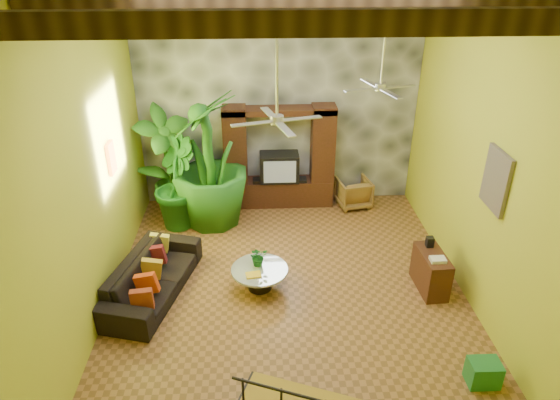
{
  "coord_description": "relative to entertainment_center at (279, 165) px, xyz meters",
  "views": [
    {
      "loc": [
        -0.49,
        -6.94,
        5.41
      ],
      "look_at": [
        -0.13,
        0.2,
        1.64
      ],
      "focal_mm": 32.0,
      "sensor_mm": 36.0,
      "label": 1
    }
  ],
  "objects": [
    {
      "name": "ground",
      "position": [
        0.0,
        -3.14,
        -0.97
      ],
      "size": [
        7.0,
        7.0,
        0.0
      ],
      "primitive_type": "plane",
      "color": "brown",
      "rests_on": "ground"
    },
    {
      "name": "back_wall",
      "position": [
        0.0,
        0.36,
        1.53
      ],
      "size": [
        6.0,
        0.02,
        5.0
      ],
      "primitive_type": "cube",
      "color": "gold",
      "rests_on": "ground"
    },
    {
      "name": "left_wall",
      "position": [
        -3.0,
        -3.14,
        1.53
      ],
      "size": [
        0.02,
        7.0,
        5.0
      ],
      "primitive_type": "cube",
      "color": "gold",
      "rests_on": "ground"
    },
    {
      "name": "right_wall",
      "position": [
        3.0,
        -3.14,
        1.53
      ],
      "size": [
        0.02,
        7.0,
        5.0
      ],
      "primitive_type": "cube",
      "color": "gold",
      "rests_on": "ground"
    },
    {
      "name": "stone_accent_wall",
      "position": [
        0.0,
        0.3,
        1.53
      ],
      "size": [
        5.98,
        0.1,
        4.98
      ],
      "primitive_type": "cube",
      "color": "#3F4348",
      "rests_on": "ground"
    },
    {
      "name": "entertainment_center",
      "position": [
        0.0,
        0.0,
        0.0
      ],
      "size": [
        2.4,
        0.55,
        2.3
      ],
      "color": "#321D0E",
      "rests_on": "ground"
    },
    {
      "name": "ceiling_fan_front",
      "position": [
        -0.2,
        -3.54,
        2.44
      ],
      "size": [
        1.28,
        1.28,
        1.86
      ],
      "color": "#BABAC0",
      "rests_on": "ceiling"
    },
    {
      "name": "ceiling_fan_back",
      "position": [
        1.6,
        -1.94,
        2.44
      ],
      "size": [
        1.28,
        1.28,
        1.86
      ],
      "color": "#BABAC0",
      "rests_on": "ceiling"
    },
    {
      "name": "wall_art_mask",
      "position": [
        -2.96,
        -2.14,
        1.13
      ],
      "size": [
        0.06,
        0.32,
        0.55
      ],
      "primitive_type": "cube",
      "color": "#BE8E16",
      "rests_on": "left_wall"
    },
    {
      "name": "wall_art_painting",
      "position": [
        2.96,
        -3.74,
        1.33
      ],
      "size": [
        0.06,
        0.7,
        0.9
      ],
      "primitive_type": "cube",
      "color": "navy",
      "rests_on": "right_wall"
    },
    {
      "name": "sofa",
      "position": [
        -2.3,
        -3.14,
        -0.63
      ],
      "size": [
        1.48,
        2.49,
        0.68
      ],
      "primitive_type": "imported",
      "rotation": [
        0.0,
        0.0,
        1.31
      ],
      "color": "black",
      "rests_on": "ground"
    },
    {
      "name": "wicker_armchair",
      "position": [
        1.66,
        -0.17,
        -0.64
      ],
      "size": [
        0.81,
        0.83,
        0.65
      ],
      "primitive_type": "imported",
      "rotation": [
        0.0,
        0.0,
        3.33
      ],
      "color": "olive",
      "rests_on": "ground"
    },
    {
      "name": "tall_plant_a",
      "position": [
        -2.37,
        -0.3,
        0.25
      ],
      "size": [
        1.54,
        1.47,
        2.42
      ],
      "primitive_type": "imported",
      "rotation": [
        0.0,
        0.0,
        0.68
      ],
      "color": "#27671B",
      "rests_on": "ground"
    },
    {
      "name": "tall_plant_b",
      "position": [
        -2.18,
        -0.8,
        -0.01
      ],
      "size": [
        1.02,
        1.18,
        1.91
      ],
      "primitive_type": "imported",
      "rotation": [
        0.0,
        0.0,
        1.74
      ],
      "color": "#185C1C",
      "rests_on": "ground"
    },
    {
      "name": "tall_plant_c",
      "position": [
        -1.45,
        -0.73,
        0.44
      ],
      "size": [
        1.93,
        1.93,
        2.82
      ],
      "primitive_type": "imported",
      "rotation": [
        0.0,
        0.0,
        4.46
      ],
      "color": "#206119",
      "rests_on": "ground"
    },
    {
      "name": "coffee_table",
      "position": [
        -0.49,
        -3.09,
        -0.71
      ],
      "size": [
        0.97,
        0.97,
        0.4
      ],
      "rotation": [
        0.0,
        0.0,
        0.09
      ],
      "color": "black",
      "rests_on": "ground"
    },
    {
      "name": "centerpiece_plant",
      "position": [
        -0.5,
        -2.97,
        -0.39
      ],
      "size": [
        0.38,
        0.35,
        0.34
      ],
      "primitive_type": "imported",
      "rotation": [
        0.0,
        0.0,
        0.33
      ],
      "color": "#1A6220",
      "rests_on": "coffee_table"
    },
    {
      "name": "yellow_tray",
      "position": [
        -0.59,
        -3.28,
        -0.55
      ],
      "size": [
        0.28,
        0.22,
        0.03
      ],
      "primitive_type": "cube",
      "rotation": [
        0.0,
        0.0,
        0.17
      ],
      "color": "yellow",
      "rests_on": "coffee_table"
    },
    {
      "name": "side_console",
      "position": [
        2.44,
        -3.24,
        -0.62
      ],
      "size": [
        0.44,
        0.89,
        0.7
      ],
      "primitive_type": "cube",
      "rotation": [
        0.0,
        0.0,
        0.05
      ],
      "color": "#3B2312",
      "rests_on": "ground"
    },
    {
      "name": "green_bin",
      "position": [
        2.51,
        -5.34,
        -0.78
      ],
      "size": [
        0.42,
        0.32,
        0.37
      ],
      "primitive_type": "cube",
      "rotation": [
        0.0,
        0.0,
        -0.01
      ],
      "color": "#1B651F",
      "rests_on": "ground"
    }
  ]
}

